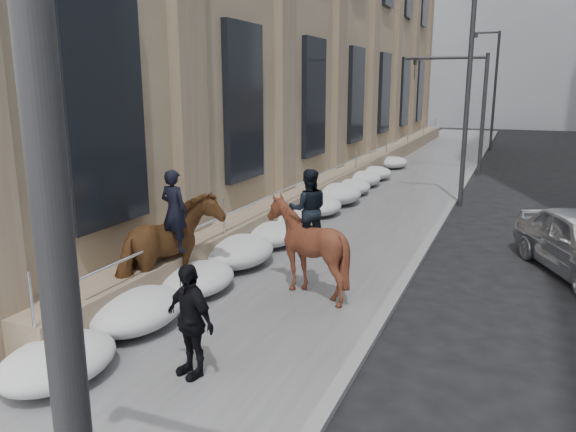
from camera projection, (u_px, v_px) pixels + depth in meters
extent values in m
plane|color=black|center=(206.00, 347.00, 9.91)|extent=(140.00, 140.00, 0.00)
cube|color=#525255|center=(358.00, 220.00, 18.89)|extent=(5.00, 80.00, 0.12)
cube|color=slate|center=(438.00, 227.00, 17.92)|extent=(0.24, 80.00, 0.12)
cube|color=#77634D|center=(368.00, 166.00, 28.64)|extent=(1.10, 44.00, 0.90)
cylinder|color=silver|center=(378.00, 149.00, 28.26)|extent=(0.06, 42.00, 0.06)
cube|color=black|center=(314.00, 98.00, 21.69)|extent=(0.20, 2.20, 4.50)
cube|color=gray|center=(442.00, 42.00, 74.61)|extent=(24.00, 12.00, 20.00)
cylinder|color=#2D2D30|center=(51.00, 206.00, 2.52)|extent=(0.18, 0.18, 8.00)
cylinder|color=#2D2D30|center=(467.00, 99.00, 20.51)|extent=(0.18, 0.18, 8.00)
cylinder|color=#2D2D30|center=(495.00, 92.00, 38.50)|extent=(0.18, 0.18, 8.00)
cube|color=#2D2D30|center=(487.00, 33.00, 37.90)|extent=(1.60, 0.15, 0.12)
cylinder|color=#2D2D30|center=(476.00, 35.00, 38.19)|extent=(0.24, 0.24, 0.30)
cylinder|color=#2D2D30|center=(483.00, 115.00, 27.90)|extent=(0.20, 0.20, 6.00)
cylinder|color=#2D2D30|center=(445.00, 58.00, 28.00)|extent=(4.00, 0.16, 0.16)
imported|color=black|center=(415.00, 68.00, 28.67)|extent=(0.18, 0.22, 1.10)
ellipsoid|color=silver|center=(137.00, 310.00, 10.35)|extent=(1.50, 2.10, 0.68)
ellipsoid|color=silver|center=(239.00, 251.00, 13.92)|extent=(1.60, 2.20, 0.72)
ellipsoid|color=silver|center=(295.00, 218.00, 17.57)|extent=(1.40, 2.00, 0.64)
ellipsoid|color=silver|center=(338.00, 194.00, 21.09)|extent=(1.70, 2.30, 0.76)
ellipsoid|color=silver|center=(363.00, 179.00, 24.74)|extent=(1.50, 2.10, 0.66)
imported|color=#553419|center=(170.00, 250.00, 11.62)|extent=(1.42, 2.64, 2.14)
imported|color=black|center=(173.00, 211.00, 11.57)|extent=(0.67, 0.48, 1.72)
imported|color=#452013|center=(306.00, 247.00, 11.93)|extent=(2.29, 2.39, 2.07)
imported|color=black|center=(309.00, 209.00, 11.88)|extent=(1.03, 0.94, 1.72)
imported|color=black|center=(190.00, 320.00, 8.56)|extent=(1.14, 0.79, 1.80)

